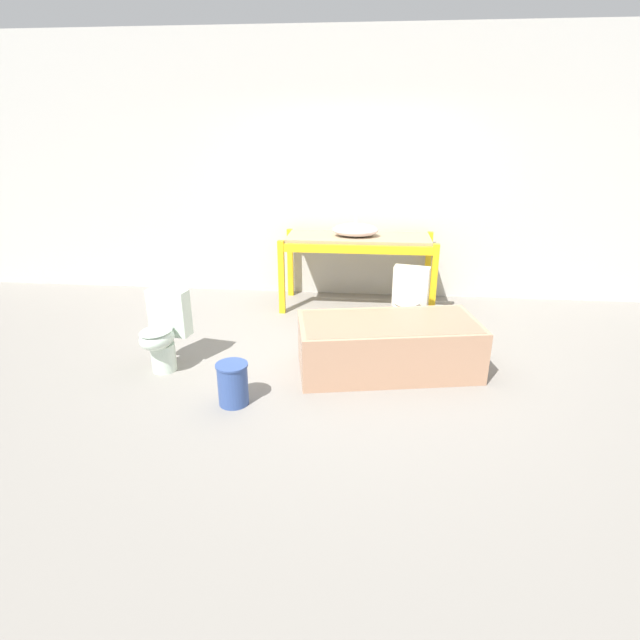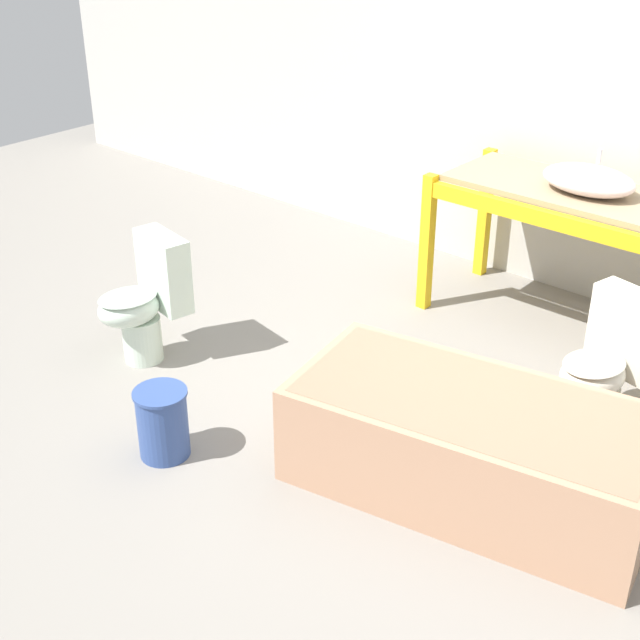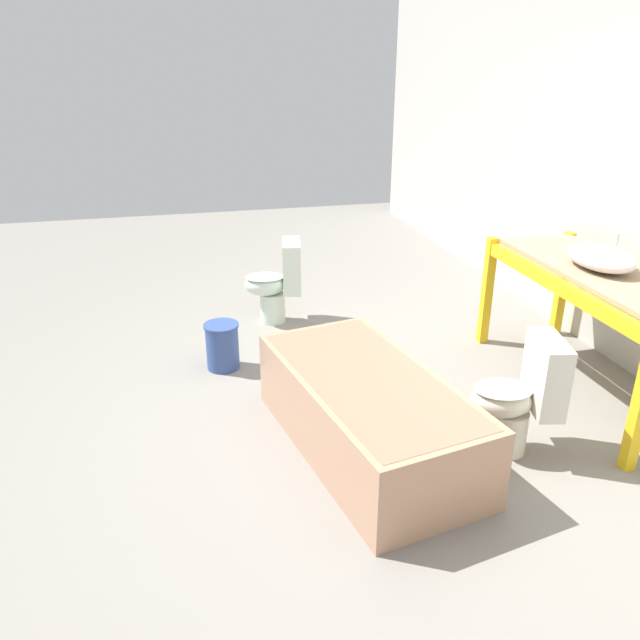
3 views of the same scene
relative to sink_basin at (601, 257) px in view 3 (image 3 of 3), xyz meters
name	(u,v)px [view 3 (image 3 of 3)]	position (x,y,z in m)	size (l,w,h in m)	color
ground_plane	(386,409)	(-0.02, -1.44, -0.96)	(12.00, 12.00, 0.00)	gray
shelving_rack	(601,289)	(0.04, 0.02, -0.21)	(1.84, 0.75, 0.88)	yellow
sink_basin	(601,257)	(0.00, 0.00, 0.00)	(0.54, 0.36, 0.23)	silver
bathtub_main	(367,408)	(0.37, -1.71, -0.68)	(1.73, 1.06, 0.48)	tan
toilet_near	(277,282)	(-1.68, -1.88, -0.59)	(0.41, 0.54, 0.73)	silver
toilet_far	(521,396)	(0.60, -0.85, -0.59)	(0.43, 0.55, 0.73)	silver
bucket_white	(222,345)	(-0.89, -2.44, -0.77)	(0.26, 0.26, 0.36)	#334C8C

